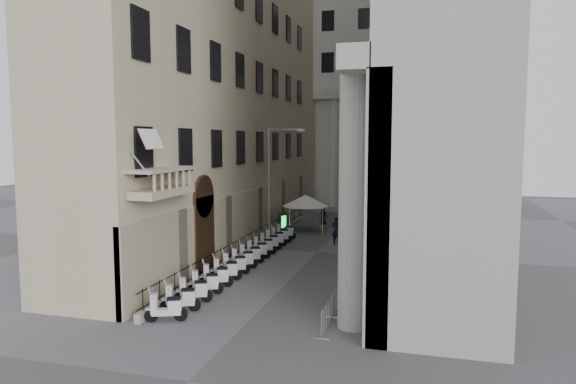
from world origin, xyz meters
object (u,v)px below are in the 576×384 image
at_px(scooter_0, 167,322).
at_px(security_tent, 309,201).
at_px(pedestrian_b, 351,212).
at_px(street_lamp, 273,177).
at_px(pedestrian_a, 336,231).
at_px(info_kiosk, 282,224).

xyz_separation_m(scooter_0, security_tent, (1.09, 21.75, 2.53)).
bearing_deg(pedestrian_b, street_lamp, 100.42).
bearing_deg(pedestrian_a, pedestrian_b, -76.84).
bearing_deg(info_kiosk, street_lamp, -62.64).
height_order(security_tent, pedestrian_b, security_tent).
relative_size(security_tent, street_lamp, 0.45).
xyz_separation_m(info_kiosk, pedestrian_b, (4.33, 7.74, 0.01)).
relative_size(security_tent, info_kiosk, 2.21).
relative_size(security_tent, pedestrian_a, 1.84).
distance_m(scooter_0, street_lamp, 16.48).
bearing_deg(street_lamp, security_tent, 79.94).
xyz_separation_m(scooter_0, street_lamp, (-0.15, 15.73, 4.93)).
relative_size(street_lamp, pedestrian_b, 4.78).
bearing_deg(security_tent, pedestrian_b, 68.42).
relative_size(scooter_0, security_tent, 0.40).
distance_m(pedestrian_a, pedestrian_b, 10.55).
distance_m(security_tent, pedestrian_b, 6.92).
bearing_deg(scooter_0, pedestrian_a, -34.74).
relative_size(scooter_0, pedestrian_a, 0.74).
bearing_deg(pedestrian_b, security_tent, 95.63).
bearing_deg(security_tent, street_lamp, -101.56).
distance_m(info_kiosk, pedestrian_b, 8.87).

